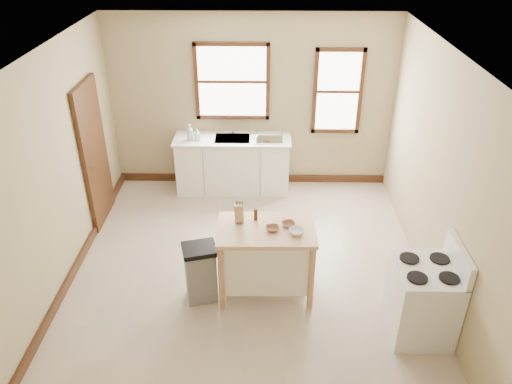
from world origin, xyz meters
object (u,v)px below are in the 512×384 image
at_px(bowl_b, 288,224).
at_px(gas_stove, 424,291).
at_px(trash_bin, 201,273).
at_px(dish_rack, 269,137).
at_px(bowl_a, 272,229).
at_px(pepper_grinder, 256,214).
at_px(bowl_c, 296,232).
at_px(soap_bottle_b, 197,135).
at_px(kitchen_island, 266,260).
at_px(soap_bottle_a, 190,132).
at_px(knife_block, 239,214).

height_order(bowl_b, gas_stove, gas_stove).
bearing_deg(trash_bin, bowl_b, -3.79).
height_order(dish_rack, bowl_a, dish_rack).
distance_m(pepper_grinder, bowl_c, 0.54).
distance_m(soap_bottle_b, pepper_grinder, 2.48).
bearing_deg(pepper_grinder, bowl_c, -31.22).
bearing_deg(kitchen_island, dish_rack, 87.99).
height_order(soap_bottle_b, dish_rack, soap_bottle_b).
xyz_separation_m(soap_bottle_a, bowl_c, (1.53, -2.56, -0.10)).
height_order(dish_rack, kitchen_island, dish_rack).
bearing_deg(kitchen_island, pepper_grinder, 124.55).
bearing_deg(knife_block, dish_rack, 71.59).
relative_size(kitchen_island, gas_stove, 0.99).
distance_m(soap_bottle_a, soap_bottle_b, 0.12).
bearing_deg(bowl_b, gas_stove, -26.02).
bearing_deg(gas_stove, dish_rack, 117.71).
bearing_deg(bowl_a, knife_block, 155.37).
height_order(bowl_c, trash_bin, bowl_c).
bearing_deg(soap_bottle_b, bowl_b, -76.71).
bearing_deg(soap_bottle_b, kitchen_island, -82.06).
relative_size(bowl_b, bowl_c, 0.87).
bearing_deg(pepper_grinder, knife_block, -169.62).
bearing_deg(gas_stove, soap_bottle_b, 131.74).
bearing_deg(soap_bottle_b, bowl_a, -81.09).
xyz_separation_m(soap_bottle_a, dish_rack, (1.24, 0.01, -0.08)).
xyz_separation_m(pepper_grinder, bowl_a, (0.19, -0.21, -0.06)).
bearing_deg(dish_rack, bowl_b, -80.54).
xyz_separation_m(dish_rack, trash_bin, (-0.81, -2.61, -0.60)).
relative_size(soap_bottle_b, dish_rack, 0.42).
distance_m(knife_block, bowl_c, 0.70).
xyz_separation_m(kitchen_island, pepper_grinder, (-0.13, 0.18, 0.54)).
height_order(dish_rack, bowl_b, dish_rack).
xyz_separation_m(soap_bottle_a, kitchen_island, (1.20, -2.46, -0.59)).
distance_m(kitchen_island, pepper_grinder, 0.58).
bearing_deg(kitchen_island, bowl_b, 12.63).
relative_size(bowl_a, bowl_c, 0.92).
height_order(pepper_grinder, bowl_c, pepper_grinder).
xyz_separation_m(knife_block, bowl_c, (0.66, -0.24, -0.07)).
bearing_deg(bowl_c, bowl_b, 116.64).
distance_m(soap_bottle_b, bowl_b, 2.75).
xyz_separation_m(soap_bottle_b, dish_rack, (1.13, 0.01, -0.04)).
bearing_deg(soap_bottle_b, trash_bin, -98.89).
distance_m(soap_bottle_a, bowl_c, 2.99).
bearing_deg(gas_stove, knife_block, 158.79).
bearing_deg(pepper_grinder, bowl_a, -47.86).
bearing_deg(bowl_a, soap_bottle_b, 114.72).
bearing_deg(dish_rack, gas_stove, -57.69).
xyz_separation_m(trash_bin, gas_stove, (2.45, -0.49, 0.19)).
relative_size(knife_block, bowl_a, 1.26).
bearing_deg(soap_bottle_a, knife_block, -86.93).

